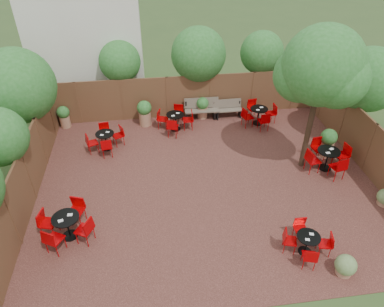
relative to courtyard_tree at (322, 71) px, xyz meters
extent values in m
plane|color=#354F23|center=(-3.77, -0.54, -3.87)|extent=(80.00, 80.00, 0.00)
cube|color=#3B1E18|center=(-3.77, -0.54, -3.86)|extent=(12.00, 10.00, 0.02)
cube|color=brown|center=(-3.77, 4.46, -2.87)|extent=(12.00, 0.08, 2.00)
cube|color=brown|center=(-9.77, -0.54, -2.87)|extent=(0.08, 10.00, 2.00)
cube|color=brown|center=(2.23, -0.54, -2.87)|extent=(0.08, 10.00, 2.00)
cube|color=silver|center=(-8.27, 7.46, 0.13)|extent=(5.00, 4.00, 8.00)
sphere|color=#256721|center=(-10.37, 2.46, -1.03)|extent=(2.80, 2.80, 2.80)
sphere|color=#256721|center=(-6.77, 5.16, -1.32)|extent=(1.83, 1.83, 1.83)
sphere|color=#256721|center=(-3.27, 5.06, -1.13)|extent=(2.46, 2.46, 2.46)
sphere|color=#256721|center=(-0.27, 5.26, -1.27)|extent=(2.00, 2.00, 2.00)
sphere|color=#256721|center=(2.83, 1.46, -1.12)|extent=(2.51, 2.51, 2.51)
cylinder|color=black|center=(0.01, 0.01, -1.73)|extent=(0.24, 0.24, 4.23)
sphere|color=#256721|center=(0.01, 0.01, 0.17)|extent=(2.67, 2.67, 2.67)
sphere|color=#256721|center=(-0.49, 0.41, -0.30)|extent=(1.87, 1.87, 1.87)
sphere|color=#256721|center=(0.41, -0.39, -0.13)|extent=(1.95, 1.95, 1.95)
cube|color=brown|center=(-3.24, 4.01, -3.40)|extent=(1.59, 0.51, 0.05)
cube|color=brown|center=(-3.24, 4.22, -3.11)|extent=(1.58, 0.15, 0.48)
cube|color=black|center=(-3.96, 4.01, -3.64)|extent=(0.07, 0.47, 0.42)
cube|color=black|center=(-2.53, 4.01, -3.64)|extent=(0.07, 0.47, 0.42)
cube|color=brown|center=(-2.06, 4.01, -3.46)|extent=(1.36, 0.42, 0.05)
cube|color=brown|center=(-2.06, 4.19, -3.22)|extent=(1.35, 0.12, 0.41)
cube|color=black|center=(-2.67, 4.01, -3.67)|extent=(0.06, 0.41, 0.36)
cube|color=black|center=(-1.44, 4.01, -3.67)|extent=(0.06, 0.41, 0.36)
cylinder|color=black|center=(-1.47, -4.01, -3.83)|extent=(0.39, 0.39, 0.03)
cylinder|color=black|center=(-1.47, -4.01, -3.52)|extent=(0.04, 0.04, 0.62)
cylinder|color=black|center=(-1.47, -4.01, -3.20)|extent=(0.67, 0.67, 0.03)
cube|color=white|center=(-1.36, -3.94, -3.18)|extent=(0.14, 0.11, 0.01)
cube|color=white|center=(-1.56, -4.12, -3.18)|extent=(0.14, 0.11, 0.01)
cylinder|color=black|center=(-7.50, 2.14, -3.83)|extent=(0.43, 0.43, 0.03)
cylinder|color=black|center=(-7.50, 2.14, -3.48)|extent=(0.05, 0.05, 0.69)
cylinder|color=black|center=(-7.50, 2.14, -3.13)|extent=(0.74, 0.74, 0.03)
cube|color=white|center=(-7.38, 2.22, -3.11)|extent=(0.16, 0.13, 0.01)
cube|color=white|center=(-7.60, 2.03, -3.11)|extent=(0.16, 0.13, 0.01)
cylinder|color=black|center=(-0.78, 3.26, -3.83)|extent=(0.45, 0.45, 0.03)
cylinder|color=black|center=(-0.78, 3.26, -3.47)|extent=(0.05, 0.05, 0.72)
cylinder|color=black|center=(-0.78, 3.26, -3.09)|extent=(0.78, 0.78, 0.03)
cube|color=white|center=(-0.66, 3.34, -3.07)|extent=(0.16, 0.12, 0.02)
cube|color=white|center=(-0.89, 3.14, -3.07)|extent=(0.16, 0.12, 0.02)
cylinder|color=black|center=(-8.34, -2.47, -3.83)|extent=(0.47, 0.47, 0.03)
cylinder|color=black|center=(-8.34, -2.47, -3.45)|extent=(0.05, 0.05, 0.75)
cylinder|color=black|center=(-8.34, -2.47, -3.07)|extent=(0.81, 0.81, 0.03)
cube|color=white|center=(-8.22, -2.39, -3.04)|extent=(0.18, 0.15, 0.02)
cube|color=white|center=(-8.45, -2.60, -3.04)|extent=(0.18, 0.15, 0.02)
cylinder|color=black|center=(-4.55, 3.26, -3.83)|extent=(0.45, 0.45, 0.03)
cylinder|color=black|center=(-4.55, 3.26, -3.47)|extent=(0.05, 0.05, 0.71)
cylinder|color=black|center=(-4.55, 3.26, -3.10)|extent=(0.77, 0.77, 0.03)
cube|color=white|center=(-4.43, 3.34, -3.08)|extent=(0.16, 0.12, 0.02)
cube|color=white|center=(-4.65, 3.14, -3.08)|extent=(0.16, 0.12, 0.02)
cylinder|color=black|center=(0.82, -0.32, -3.83)|extent=(0.48, 0.48, 0.03)
cylinder|color=black|center=(0.82, -0.32, -3.44)|extent=(0.05, 0.05, 0.77)
cylinder|color=black|center=(0.82, -0.32, -3.05)|extent=(0.83, 0.83, 0.03)
cube|color=white|center=(0.95, -0.23, -3.02)|extent=(0.16, 0.11, 0.02)
cube|color=white|center=(0.71, -0.45, -3.02)|extent=(0.16, 0.11, 0.02)
cylinder|color=#9B6B4D|center=(-5.87, 3.86, -3.54)|extent=(0.54, 0.54, 0.61)
sphere|color=#256721|center=(-5.87, 3.86, -2.99)|extent=(0.64, 0.64, 0.64)
cylinder|color=#9B6B4D|center=(-3.20, 4.16, -3.58)|extent=(0.46, 0.46, 0.53)
sphere|color=#256721|center=(-3.20, 4.16, -3.11)|extent=(0.55, 0.55, 0.55)
cylinder|color=#9B6B4D|center=(-9.42, 4.16, -3.59)|extent=(0.46, 0.46, 0.52)
sphere|color=#256721|center=(-9.42, 4.16, -3.12)|extent=(0.55, 0.55, 0.55)
cylinder|color=#9B6B4D|center=(1.19, 0.52, -3.54)|extent=(0.53, 0.53, 0.61)
sphere|color=#256721|center=(1.19, 0.52, -2.99)|extent=(0.64, 0.64, 0.64)
cylinder|color=#9B6B4D|center=(-0.70, -4.84, -3.75)|extent=(0.43, 0.43, 0.19)
sphere|color=#5B773D|center=(-0.70, -4.84, -3.51)|extent=(0.58, 0.58, 0.58)
cylinder|color=#9B6B4D|center=(1.93, -2.44, -3.76)|extent=(0.40, 0.40, 0.18)
camera|label=1|loc=(-5.65, -10.33, 4.58)|focal=33.48mm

